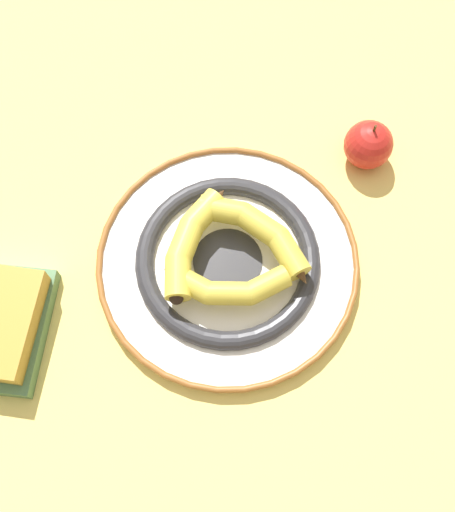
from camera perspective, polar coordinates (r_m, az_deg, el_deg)
name	(u,v)px	position (r m, az deg, el deg)	size (l,w,h in m)	color
ground_plane	(209,256)	(0.90, -1.78, 0.03)	(2.80, 2.80, 0.00)	#E5CC6B
decorative_bowl	(228,261)	(0.88, 0.00, -0.51)	(0.39, 0.39, 0.03)	white
banana_a	(190,241)	(0.85, -3.59, 1.43)	(0.19, 0.07, 0.04)	yellow
banana_b	(227,288)	(0.83, -0.07, -3.03)	(0.10, 0.17, 0.03)	gold
banana_c	(259,231)	(0.86, 3.01, 2.36)	(0.09, 0.21, 0.04)	gold
apple	(368,145)	(0.97, 13.27, 10.28)	(0.08, 0.08, 0.09)	red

